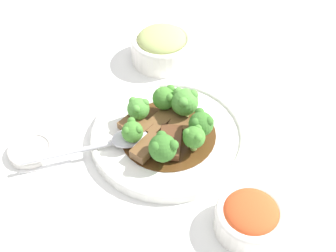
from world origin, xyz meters
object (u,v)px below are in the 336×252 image
(beef_strip_2, at_px, (135,126))
(main_plate, at_px, (168,136))
(broccoli_floret_0, at_px, (132,132))
(broccoli_floret_5, at_px, (167,98))
(broccoli_floret_2, at_px, (194,137))
(broccoli_floret_4, at_px, (138,108))
(beef_strip_3, at_px, (170,142))
(side_bowl_kimchi, at_px, (250,217))
(beef_strip_1, at_px, (160,121))
(broccoli_floret_3, at_px, (163,147))
(serving_spoon, at_px, (119,140))
(broccoli_floret_6, at_px, (201,124))
(broccoli_floret_1, at_px, (185,102))
(beef_strip_0, at_px, (185,125))
(beef_strip_4, at_px, (147,147))
(side_bowl_appetizer, at_px, (162,46))
(sauce_dish, at_px, (31,149))

(beef_strip_2, bearing_deg, main_plate, -105.81)
(broccoli_floret_0, distance_m, broccoli_floret_5, 0.09)
(broccoli_floret_2, height_order, broccoli_floret_4, broccoli_floret_2)
(beef_strip_2, distance_m, beef_strip_3, 0.07)
(broccoli_floret_0, relative_size, broccoli_floret_4, 0.99)
(side_bowl_kimchi, bearing_deg, beef_strip_1, 27.24)
(beef_strip_3, bearing_deg, broccoli_floret_0, 78.26)
(broccoli_floret_3, relative_size, serving_spoon, 0.24)
(beef_strip_1, bearing_deg, broccoli_floret_6, -120.88)
(broccoli_floret_1, xyz_separation_m, broccoli_floret_3, (-0.09, 0.05, -0.01))
(broccoli_floret_3, height_order, broccoli_floret_4, broccoli_floret_3)
(broccoli_floret_4, bearing_deg, beef_strip_2, 160.04)
(broccoli_floret_3, bearing_deg, broccoli_floret_5, -10.36)
(main_plate, relative_size, beef_strip_0, 4.45)
(beef_strip_0, distance_m, beef_strip_4, 0.08)
(broccoli_floret_6, distance_m, side_bowl_appetizer, 0.23)
(beef_strip_4, xyz_separation_m, broccoli_floret_6, (0.02, -0.09, 0.02))
(beef_strip_1, bearing_deg, sauce_dish, 94.80)
(beef_strip_2, distance_m, beef_strip_4, 0.05)
(broccoli_floret_3, bearing_deg, main_plate, -15.37)
(main_plate, relative_size, broccoli_floret_0, 6.04)
(broccoli_floret_3, height_order, side_bowl_kimchi, broccoli_floret_3)
(broccoli_floret_5, bearing_deg, side_bowl_kimchi, -159.17)
(sauce_dish, bearing_deg, beef_strip_0, -89.21)
(serving_spoon, bearing_deg, broccoli_floret_2, -102.82)
(beef_strip_1, relative_size, beef_strip_2, 1.15)
(broccoli_floret_1, bearing_deg, beef_strip_3, 152.52)
(broccoli_floret_0, bearing_deg, beef_strip_4, -133.89)
(main_plate, relative_size, beef_strip_3, 3.54)
(beef_strip_0, distance_m, broccoli_floret_4, 0.08)
(main_plate, bearing_deg, beef_strip_0, -76.73)
(beef_strip_2, height_order, side_bowl_appetizer, side_bowl_appetizer)
(broccoli_floret_4, bearing_deg, broccoli_floret_3, -162.21)
(beef_strip_0, height_order, beef_strip_3, same)
(beef_strip_0, distance_m, broccoli_floret_3, 0.08)
(broccoli_floret_2, relative_size, broccoli_floret_4, 1.05)
(beef_strip_3, xyz_separation_m, broccoli_floret_6, (0.01, -0.05, 0.02))
(broccoli_floret_2, height_order, broccoli_floret_3, broccoli_floret_3)
(broccoli_floret_1, height_order, serving_spoon, broccoli_floret_1)
(broccoli_floret_1, bearing_deg, broccoli_floret_3, 152.08)
(broccoli_floret_3, relative_size, broccoli_floret_5, 1.03)
(beef_strip_2, distance_m, sauce_dish, 0.17)
(beef_strip_3, distance_m, broccoli_floret_1, 0.07)
(beef_strip_3, bearing_deg, serving_spoon, 80.50)
(broccoli_floret_2, distance_m, broccoli_floret_4, 0.11)
(main_plate, relative_size, broccoli_floret_3, 5.21)
(beef_strip_3, xyz_separation_m, serving_spoon, (0.01, 0.08, 0.00))
(beef_strip_1, distance_m, beef_strip_2, 0.04)
(broccoli_floret_0, bearing_deg, broccoli_floret_6, -90.50)
(beef_strip_0, bearing_deg, sauce_dish, 90.79)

